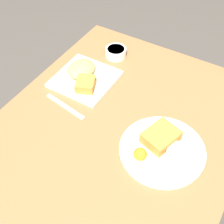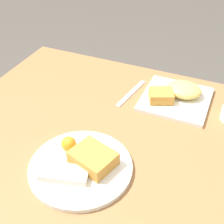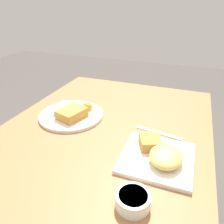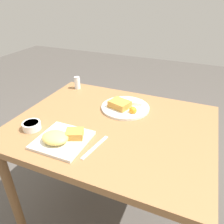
% 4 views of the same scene
% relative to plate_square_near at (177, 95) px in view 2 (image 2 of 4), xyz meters
% --- Properties ---
extents(dining_table, '(1.04, 0.83, 0.78)m').
position_rel_plate_square_near_xyz_m(dining_table, '(0.15, 0.24, -0.11)').
color(dining_table, olive).
rests_on(dining_table, ground_plane).
extents(plate_square_near, '(0.23, 0.23, 0.06)m').
position_rel_plate_square_near_xyz_m(plate_square_near, '(0.00, 0.00, 0.00)').
color(plate_square_near, white).
rests_on(plate_square_near, dining_table).
extents(plate_oval_far, '(0.28, 0.28, 0.05)m').
position_rel_plate_square_near_xyz_m(plate_oval_far, '(0.16, 0.42, -0.01)').
color(plate_oval_far, white).
rests_on(plate_oval_far, dining_table).
extents(butter_knife, '(0.05, 0.19, 0.00)m').
position_rel_plate_square_near_xyz_m(butter_knife, '(0.16, 0.02, -0.02)').
color(butter_knife, silver).
rests_on(butter_knife, dining_table).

